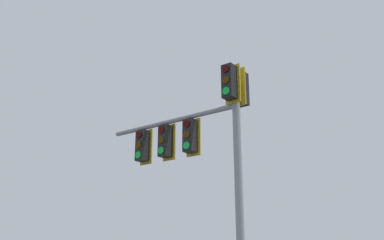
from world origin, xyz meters
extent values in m
cylinder|color=gray|center=(0.95, 0.37, 3.30)|extent=(0.20, 0.20, 6.59)
cylinder|color=gray|center=(2.71, 1.58, 5.98)|extent=(3.59, 2.54, 0.14)
cube|color=black|center=(0.78, 0.62, 6.53)|extent=(0.42, 0.42, 0.90)
cube|color=#B29319|center=(0.88, 0.48, 6.53)|extent=(0.38, 0.28, 1.04)
cylinder|color=#360503|center=(0.69, 0.75, 6.83)|extent=(0.18, 0.14, 0.20)
cylinder|color=#3C2703|center=(0.69, 0.75, 6.53)|extent=(0.18, 0.14, 0.20)
cylinder|color=green|center=(0.69, 0.75, 6.23)|extent=(0.18, 0.14, 0.20)
cube|color=black|center=(1.12, 0.12, 6.53)|extent=(0.42, 0.42, 0.90)
cube|color=#B29319|center=(1.03, 0.26, 6.53)|extent=(0.38, 0.28, 1.04)
cylinder|color=#360503|center=(1.22, -0.01, 6.83)|extent=(0.18, 0.14, 0.20)
cylinder|color=#3C2703|center=(1.22, -0.01, 6.53)|extent=(0.18, 0.14, 0.20)
cylinder|color=green|center=(1.22, -0.01, 6.23)|extent=(0.18, 0.14, 0.20)
cube|color=black|center=(2.16, 1.20, 5.43)|extent=(0.42, 0.42, 0.90)
cube|color=#B29319|center=(2.26, 1.07, 5.43)|extent=(0.37, 0.30, 1.04)
cylinder|color=#360503|center=(2.06, 1.33, 5.73)|extent=(0.18, 0.14, 0.20)
cylinder|color=#3C2703|center=(2.06, 1.33, 5.43)|extent=(0.18, 0.14, 0.20)
cylinder|color=green|center=(2.06, 1.33, 5.13)|extent=(0.18, 0.14, 0.20)
cube|color=black|center=(2.87, 1.70, 5.43)|extent=(0.41, 0.41, 0.90)
cube|color=#B29319|center=(2.96, 1.55, 5.43)|extent=(0.39, 0.27, 1.04)
cylinder|color=#360503|center=(2.78, 1.84, 5.73)|extent=(0.19, 0.13, 0.20)
cylinder|color=#3C2703|center=(2.78, 1.84, 5.43)|extent=(0.19, 0.13, 0.20)
cylinder|color=green|center=(2.78, 1.84, 5.13)|extent=(0.19, 0.13, 0.20)
cube|color=black|center=(3.58, 2.19, 5.43)|extent=(0.42, 0.42, 0.90)
cube|color=#B29319|center=(3.68, 2.05, 5.43)|extent=(0.39, 0.28, 1.04)
cylinder|color=#360503|center=(3.49, 2.33, 5.73)|extent=(0.18, 0.14, 0.20)
cylinder|color=#3C2703|center=(3.49, 2.33, 5.43)|extent=(0.18, 0.14, 0.20)
cylinder|color=green|center=(3.49, 2.33, 5.13)|extent=(0.18, 0.14, 0.20)
camera|label=1|loc=(-8.88, 4.89, 2.01)|focal=42.17mm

